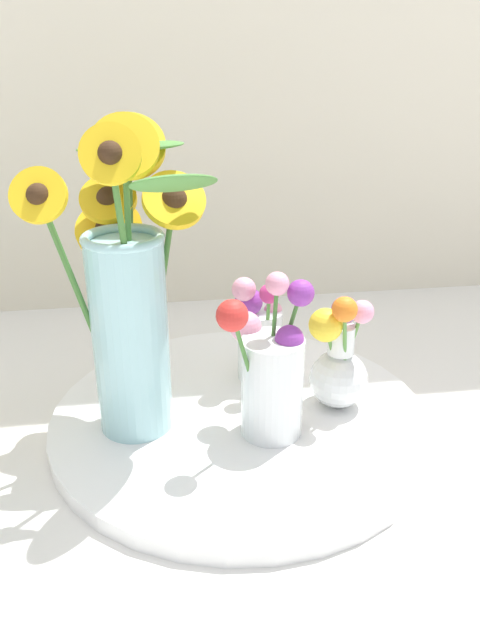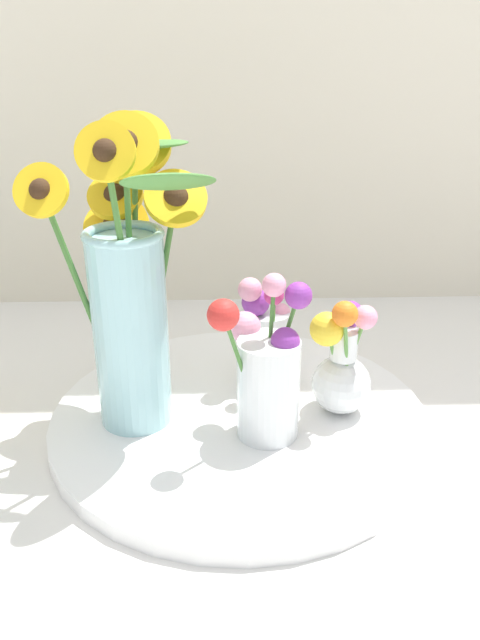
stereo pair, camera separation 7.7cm
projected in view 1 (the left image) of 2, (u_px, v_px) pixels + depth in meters
The scene contains 6 objects.
ground_plane at pixel (241, 475), 0.74m from camera, with size 6.00×6.00×0.00m, color silver.
serving_tray at pixel (240, 419), 0.83m from camera, with size 0.50×0.50×0.02m.
mason_jar_sunflowers at pixel (130, 294), 0.74m from camera, with size 0.25×0.23×0.38m.
vase_small_center at pixel (270, 372), 0.75m from camera, with size 0.12×0.11×0.21m.
vase_bulb_right at pixel (339, 360), 0.82m from camera, with size 0.09×0.09×0.17m.
vase_small_back at pixel (258, 334), 0.88m from camera, with size 0.07×0.08×0.16m.
Camera 1 is at (-0.09, -0.59, 0.47)m, focal length 35.00 mm.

